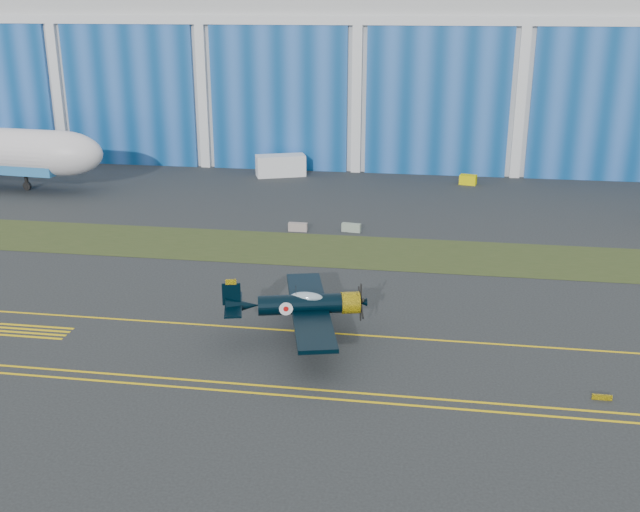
# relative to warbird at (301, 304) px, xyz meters

# --- Properties ---
(ground) EXTENTS (260.00, 260.00, 0.00)m
(ground) POSITION_rel_warbird_xyz_m (-2.11, 6.20, -2.67)
(ground) COLOR #2B2F31
(ground) RESTS_ON ground
(grass_median) EXTENTS (260.00, 10.00, 0.02)m
(grass_median) POSITION_rel_warbird_xyz_m (-2.11, 20.20, -2.65)
(grass_median) COLOR #475128
(grass_median) RESTS_ON ground
(hangar) EXTENTS (220.00, 45.70, 30.00)m
(hangar) POSITION_rel_warbird_xyz_m (-2.11, 77.99, 12.29)
(hangar) COLOR silver
(hangar) RESTS_ON ground
(taxiway_centreline) EXTENTS (200.00, 0.20, 0.02)m
(taxiway_centreline) POSITION_rel_warbird_xyz_m (-2.11, 1.20, -2.66)
(taxiway_centreline) COLOR yellow
(taxiway_centreline) RESTS_ON ground
(edge_line_near) EXTENTS (80.00, 0.20, 0.02)m
(edge_line_near) POSITION_rel_warbird_xyz_m (-2.11, -8.30, -2.66)
(edge_line_near) COLOR yellow
(edge_line_near) RESTS_ON ground
(edge_line_far) EXTENTS (80.00, 0.20, 0.02)m
(edge_line_far) POSITION_rel_warbird_xyz_m (-2.11, -7.30, -2.66)
(edge_line_far) COLOR yellow
(edge_line_far) RESTS_ON ground
(hold_short_ladder) EXTENTS (6.00, 2.40, 0.02)m
(hold_short_ladder) POSITION_rel_warbird_xyz_m (-20.11, -1.90, -2.66)
(hold_short_ladder) COLOR yellow
(hold_short_ladder) RESTS_ON ground
(guard_board_right) EXTENTS (1.20, 0.15, 0.35)m
(guard_board_right) POSITION_rel_warbird_xyz_m (19.89, -5.80, -2.50)
(guard_board_right) COLOR yellow
(guard_board_right) RESTS_ON ground
(warbird) EXTENTS (14.59, 16.32, 4.13)m
(warbird) POSITION_rel_warbird_xyz_m (0.00, 0.00, 0.00)
(warbird) COLOR black
(warbird) RESTS_ON ground
(shipping_container) EXTENTS (7.22, 4.90, 2.91)m
(shipping_container) POSITION_rel_warbird_xyz_m (-12.13, 51.36, -1.22)
(shipping_container) COLOR white
(shipping_container) RESTS_ON ground
(tug) EXTENTS (2.39, 1.77, 1.26)m
(tug) POSITION_rel_warbird_xyz_m (13.47, 50.25, -2.04)
(tug) COLOR #E3D802
(tug) RESTS_ON ground
(barrier_a) EXTENTS (2.00, 0.62, 0.90)m
(barrier_a) POSITION_rel_warbird_xyz_m (-5.03, 26.02, -2.22)
(barrier_a) COLOR #9E8E8A
(barrier_a) RESTS_ON ground
(barrier_b) EXTENTS (2.07, 0.90, 0.90)m
(barrier_b) POSITION_rel_warbird_xyz_m (0.60, 26.68, -2.22)
(barrier_b) COLOR gray
(barrier_b) RESTS_ON ground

